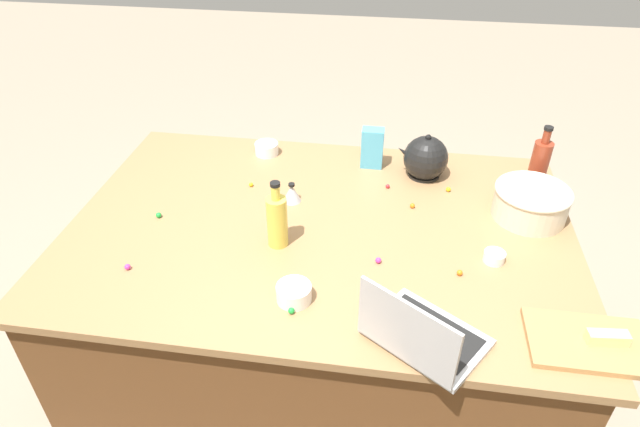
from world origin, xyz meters
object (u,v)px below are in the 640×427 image
object	(u,v)px
kettle	(425,158)
butter_stick_left	(607,338)
mixing_bowl_large	(531,202)
bottle_oil	(277,220)
ramekin_medium	(294,293)
cutting_board	(588,343)
ramekin_small	(494,257)
kitchen_timer	(292,193)
bottle_soy	(539,164)
laptop	(420,334)
candy_bag	(372,148)
ramekin_wide	(267,149)

from	to	relation	value
kettle	butter_stick_left	size ratio (longest dim) A/B	1.94
mixing_bowl_large	bottle_oil	xyz separation A→B (m)	(0.87, 0.29, 0.04)
ramekin_medium	cutting_board	bearing A→B (deg)	176.34
cutting_board	ramekin_small	bearing A→B (deg)	-56.68
cutting_board	kitchen_timer	world-z (taller)	kitchen_timer
bottle_soy	ramekin_medium	bearing A→B (deg)	42.94
bottle_soy	ramekin_medium	xyz separation A→B (m)	(0.82, 0.77, -0.08)
laptop	candy_bag	distance (m)	0.99
laptop	kitchen_timer	xyz separation A→B (m)	(0.48, -0.65, -0.01)
mixing_bowl_large	bottle_soy	world-z (taller)	bottle_soy
candy_bag	ramekin_medium	bearing A→B (deg)	78.36
laptop	bottle_oil	distance (m)	0.62
ramekin_wide	laptop	bearing A→B (deg)	123.49
laptop	ramekin_wide	bearing A→B (deg)	-56.51
kettle	candy_bag	xyz separation A→B (m)	(0.22, -0.05, 0.01)
butter_stick_left	ramekin_medium	size ratio (longest dim) A/B	1.03
mixing_bowl_large	kitchen_timer	xyz separation A→B (m)	(0.88, 0.03, -0.03)
bottle_oil	ramekin_medium	distance (m)	0.29
ramekin_small	candy_bag	bearing A→B (deg)	-51.60
butter_stick_left	ramekin_medium	world-z (taller)	same
mixing_bowl_large	butter_stick_left	size ratio (longest dim) A/B	2.47
laptop	ramekin_small	world-z (taller)	laptop
butter_stick_left	laptop	bearing A→B (deg)	8.36
bottle_oil	bottle_soy	world-z (taller)	bottle_soy
mixing_bowl_large	cutting_board	xyz separation A→B (m)	(-0.07, 0.61, -0.05)
bottle_oil	kitchen_timer	distance (m)	0.27
candy_bag	kitchen_timer	bearing A→B (deg)	47.84
candy_bag	mixing_bowl_large	bearing A→B (deg)	154.59
candy_bag	kettle	bearing A→B (deg)	168.20
mixing_bowl_large	bottle_soy	bearing A→B (deg)	-104.70
bottle_soy	ramekin_small	world-z (taller)	bottle_soy
butter_stick_left	ramekin_small	xyz separation A→B (m)	(0.26, -0.33, -0.02)
kettle	ramekin_medium	world-z (taller)	kettle
mixing_bowl_large	butter_stick_left	bearing A→B (deg)	100.21
butter_stick_left	ramekin_wide	size ratio (longest dim) A/B	1.08
mixing_bowl_large	laptop	bearing A→B (deg)	59.87
bottle_soy	kettle	world-z (taller)	bottle_soy
mixing_bowl_large	ramekin_small	xyz separation A→B (m)	(0.15, 0.28, -0.04)
laptop	bottle_soy	bearing A→B (deg)	-116.78
ramekin_medium	ramekin_wide	size ratio (longest dim) A/B	1.05
bottle_oil	ramekin_medium	world-z (taller)	bottle_oil
cutting_board	bottle_oil	bearing A→B (deg)	-18.47
kettle	ramekin_wide	xyz separation A→B (m)	(0.68, -0.08, -0.05)
kettle	kitchen_timer	bearing A→B (deg)	27.93
bottle_soy	cutting_board	distance (m)	0.83
kitchen_timer	ramekin_medium	bearing A→B (deg)	101.68
bottle_oil	ramekin_medium	size ratio (longest dim) A/B	2.31
kettle	cutting_board	distance (m)	0.96
bottle_soy	cutting_board	xyz separation A→B (m)	(-0.01, 0.82, -0.10)
mixing_bowl_large	bottle_oil	distance (m)	0.92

